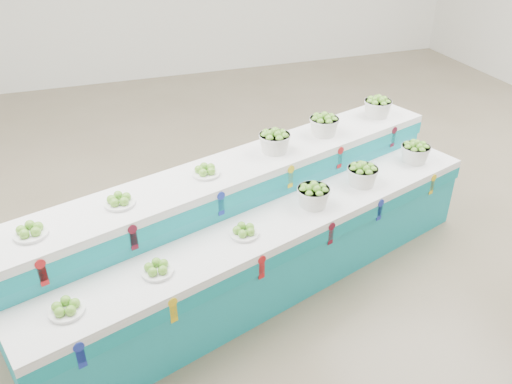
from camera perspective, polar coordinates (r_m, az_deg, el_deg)
ground at (r=5.69m, az=5.80°, el=-2.28°), size 10.00×10.00×0.00m
display_stand at (r=4.54m, az=0.00°, el=-3.90°), size 4.39×2.36×1.02m
plate_lower_left at (r=3.62m, az=-19.96°, el=-11.65°), size 0.29×0.29×0.09m
plate_lower_mid at (r=3.77m, az=-10.71°, el=-8.08°), size 0.29×0.29×0.09m
plate_lower_right at (r=4.06m, az=-1.30°, el=-4.17°), size 0.29×0.29×0.09m
basket_lower_left at (r=4.42m, az=6.26°, el=-0.31°), size 0.35×0.35×0.20m
basket_lower_mid at (r=4.80m, az=11.49°, el=1.92°), size 0.35×0.35×0.20m
basket_lower_right at (r=5.33m, az=16.93°, el=4.21°), size 0.35×0.35×0.20m
plate_upper_left at (r=3.86m, az=-23.36°, el=-3.80°), size 0.29×0.29×0.09m
plate_upper_mid at (r=4.00m, az=-14.64°, el=-0.79°), size 0.29×0.29×0.09m
plate_upper_right at (r=4.28m, az=-5.49°, el=2.39°), size 0.29×0.29×0.09m
basket_upper_left at (r=4.63m, az=2.04°, el=5.59°), size 0.35×0.35×0.20m
basket_upper_mid at (r=4.99m, az=7.40°, el=7.31°), size 0.35×0.35×0.20m
basket_upper_right at (r=5.50m, az=13.08°, el=9.05°), size 0.35×0.35×0.20m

